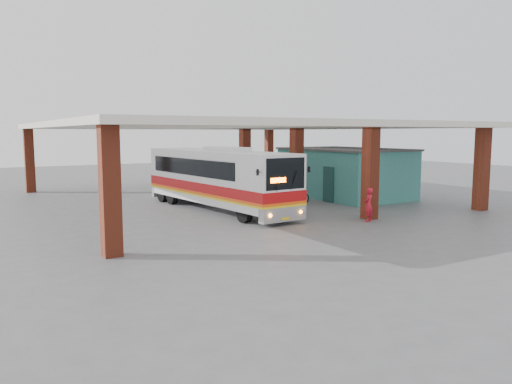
{
  "coord_description": "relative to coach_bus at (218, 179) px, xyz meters",
  "views": [
    {
      "loc": [
        -13.73,
        -20.41,
        4.09
      ],
      "look_at": [
        -1.51,
        0.0,
        1.26
      ],
      "focal_mm": 35.0,
      "sensor_mm": 36.0,
      "label": 1
    }
  ],
  "objects": [
    {
      "name": "ground",
      "position": [
        1.98,
        -3.19,
        -1.67
      ],
      "size": [
        90.0,
        90.0,
        0.0
      ],
      "primitive_type": "plane",
      "color": "#515154",
      "rests_on": "ground"
    },
    {
      "name": "brick_columns",
      "position": [
        3.41,
        1.81,
        0.5
      ],
      "size": [
        20.1,
        21.6,
        4.35
      ],
      "color": "maroon",
      "rests_on": "ground"
    },
    {
      "name": "canopy_roof",
      "position": [
        2.48,
        3.31,
        2.83
      ],
      "size": [
        21.0,
        23.0,
        0.3
      ],
      "primitive_type": "cube",
      "color": "silver",
      "rests_on": "brick_columns"
    },
    {
      "name": "shop_building",
      "position": [
        9.47,
        0.81,
        -0.11
      ],
      "size": [
        5.2,
        8.2,
        3.11
      ],
      "color": "#307966",
      "rests_on": "ground"
    },
    {
      "name": "coach_bus",
      "position": [
        0.0,
        0.0,
        0.0
      ],
      "size": [
        3.38,
        11.72,
        3.37
      ],
      "rotation": [
        0.0,
        0.0,
        0.08
      ],
      "color": "white",
      "rests_on": "ground"
    },
    {
      "name": "motorcycle",
      "position": [
        4.77,
        -0.36,
        -1.2
      ],
      "size": [
        1.89,
        0.91,
        0.95
      ],
      "primitive_type": "imported",
      "rotation": [
        0.0,
        0.0,
        1.41
      ],
      "color": "black",
      "rests_on": "ground"
    },
    {
      "name": "pedestrian",
      "position": [
        4.39,
        -6.75,
        -0.89
      ],
      "size": [
        0.68,
        0.59,
        1.57
      ],
      "primitive_type": "imported",
      "rotation": [
        0.0,
        0.0,
        3.6
      ],
      "color": "#B61627",
      "rests_on": "ground"
    },
    {
      "name": "red_chair",
      "position": [
        6.22,
        2.61,
        -1.32
      ],
      "size": [
        0.52,
        0.52,
        0.78
      ],
      "rotation": [
        0.0,
        0.0,
        -0.34
      ],
      "color": "red",
      "rests_on": "ground"
    }
  ]
}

